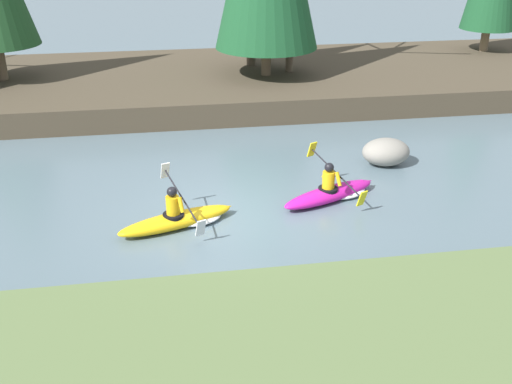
# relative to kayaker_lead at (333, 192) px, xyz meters

# --- Properties ---
(ground_plane) EXTENTS (90.00, 90.00, 0.00)m
(ground_plane) POSITION_rel_kayaker_lead_xyz_m (-2.58, -0.56, -0.20)
(ground_plane) COLOR slate
(riverbank_far) EXTENTS (44.00, 8.78, 0.83)m
(riverbank_far) POSITION_rel_kayaker_lead_xyz_m (-2.58, 10.13, 0.22)
(riverbank_far) COLOR #473D2D
(riverbank_far) RESTS_ON ground
(kayaker_lead) EXTENTS (2.71, 1.96, 1.20)m
(kayaker_lead) POSITION_rel_kayaker_lead_xyz_m (0.00, 0.00, 0.00)
(kayaker_lead) COLOR #C61999
(kayaker_lead) RESTS_ON ground
(kayaker_middle) EXTENTS (2.74, 2.00, 1.20)m
(kayaker_middle) POSITION_rel_kayaker_lead_xyz_m (-3.77, -0.80, 0.00)
(kayaker_middle) COLOR yellow
(kayaker_middle) RESTS_ON ground
(boulder_midstream) EXTENTS (1.34, 1.05, 0.76)m
(boulder_midstream) POSITION_rel_kayaker_lead_xyz_m (2.07, 1.94, 0.18)
(boulder_midstream) COLOR gray
(boulder_midstream) RESTS_ON ground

